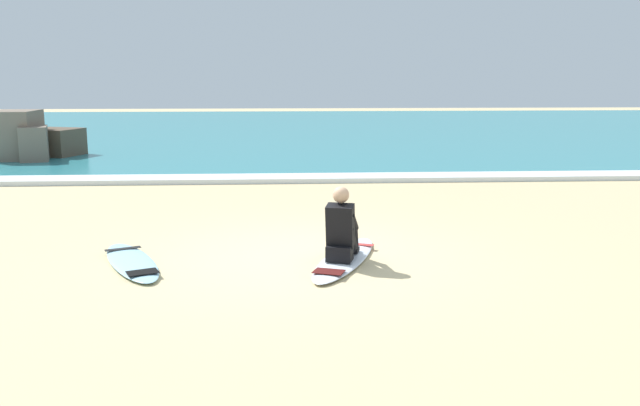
{
  "coord_description": "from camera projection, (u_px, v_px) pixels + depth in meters",
  "views": [
    {
      "loc": [
        -0.31,
        -8.63,
        2.41
      ],
      "look_at": [
        0.25,
        1.0,
        0.55
      ],
      "focal_mm": 37.53,
      "sensor_mm": 36.0,
      "label": 1
    }
  ],
  "objects": [
    {
      "name": "ground_plane",
      "position": [
        305.0,
        258.0,
        8.93
      ],
      "size": [
        80.0,
        80.0,
        0.0
      ],
      "primitive_type": "plane",
      "color": "#CCB584"
    },
    {
      "name": "sea",
      "position": [
        288.0,
        130.0,
        28.82
      ],
      "size": [
        80.0,
        28.0,
        0.1
      ],
      "primitive_type": "cube",
      "color": "teal",
      "rests_on": "ground"
    },
    {
      "name": "breaking_foam",
      "position": [
        295.0,
        178.0,
        15.39
      ],
      "size": [
        80.0,
        0.9,
        0.11
      ],
      "primitive_type": "cube",
      "color": "white",
      "rests_on": "ground"
    },
    {
      "name": "surfboard_main",
      "position": [
        345.0,
        259.0,
        8.75
      ],
      "size": [
        1.3,
        2.35,
        0.08
      ],
      "color": "silver",
      "rests_on": "ground"
    },
    {
      "name": "surfer_seated",
      "position": [
        341.0,
        231.0,
        8.56
      ],
      "size": [
        0.51,
        0.76,
        0.95
      ],
      "color": "black",
      "rests_on": "surfboard_main"
    },
    {
      "name": "surfboard_spare_near",
      "position": [
        132.0,
        262.0,
        8.61
      ],
      "size": [
        1.29,
        2.08,
        0.08
      ],
      "color": "#9ED1E5",
      "rests_on": "ground"
    },
    {
      "name": "rock_outcrop_distant",
      "position": [
        28.0,
        142.0,
        18.92
      ],
      "size": [
        2.68,
        2.73,
        1.43
      ],
      "color": "brown",
      "rests_on": "ground"
    }
  ]
}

